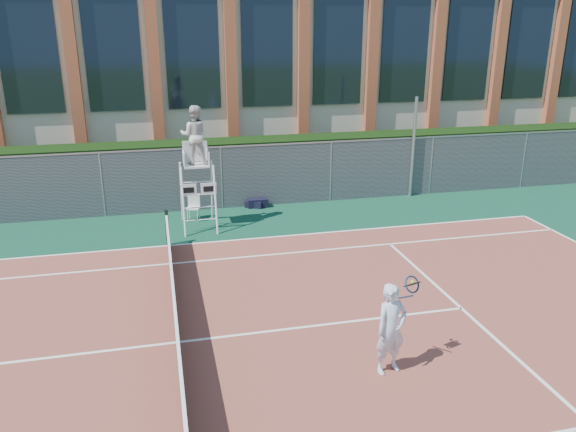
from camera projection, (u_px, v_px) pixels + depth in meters
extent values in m
plane|color=#233814|center=(177.00, 344.00, 11.44)|extent=(120.00, 120.00, 0.00)
cube|color=#0D3A28|center=(175.00, 320.00, 12.36)|extent=(36.00, 20.00, 0.01)
cube|color=brown|center=(177.00, 343.00, 11.43)|extent=(23.77, 10.97, 0.02)
cylinder|color=black|center=(167.00, 228.00, 16.43)|extent=(0.10, 0.10, 1.10)
cube|color=black|center=(176.00, 324.00, 11.29)|extent=(0.03, 11.00, 0.86)
cube|color=white|center=(174.00, 304.00, 11.15)|extent=(0.06, 11.20, 0.07)
cube|color=black|center=(163.00, 173.00, 20.31)|extent=(40.00, 1.40, 2.20)
cube|color=#BCB39C|center=(154.00, 74.00, 26.76)|extent=(44.00, 10.00, 8.00)
cylinder|color=#9EA0A5|center=(413.00, 148.00, 20.85)|extent=(0.12, 0.12, 3.74)
cylinder|color=white|center=(183.00, 203.00, 17.18)|extent=(0.06, 0.59, 2.15)
cylinder|color=white|center=(216.00, 200.00, 17.39)|extent=(0.06, 0.59, 2.15)
cylinder|color=white|center=(181.00, 193.00, 18.19)|extent=(0.06, 0.59, 2.15)
cylinder|color=white|center=(212.00, 191.00, 18.41)|extent=(0.06, 0.59, 2.15)
cube|color=white|center=(196.00, 165.00, 17.47)|extent=(0.77, 0.66, 0.06)
cube|color=white|center=(195.00, 151.00, 17.63)|extent=(0.77, 0.05, 0.66)
cube|color=white|center=(189.00, 190.00, 17.21)|extent=(0.48, 0.03, 0.37)
cube|color=white|center=(209.00, 189.00, 17.34)|extent=(0.48, 0.03, 0.37)
imported|color=silver|center=(195.00, 135.00, 17.22)|extent=(1.00, 0.84, 1.81)
cube|color=silver|center=(193.00, 208.00, 18.61)|extent=(0.49, 0.49, 0.04)
cube|color=silver|center=(194.00, 200.00, 18.71)|extent=(0.40, 0.14, 0.43)
cylinder|color=silver|center=(188.00, 216.00, 18.53)|extent=(0.03, 0.03, 0.40)
cylinder|color=silver|center=(198.00, 216.00, 18.52)|extent=(0.03, 0.03, 0.40)
cylinder|color=silver|center=(190.00, 213.00, 18.84)|extent=(0.03, 0.03, 0.40)
cylinder|color=silver|center=(199.00, 213.00, 18.83)|extent=(0.03, 0.03, 0.40)
cube|color=black|center=(258.00, 203.00, 20.02)|extent=(0.73, 0.31, 0.31)
cube|color=black|center=(254.00, 204.00, 20.00)|extent=(0.65, 0.51, 0.24)
imported|color=silver|center=(391.00, 329.00, 10.22)|extent=(0.72, 0.56, 1.75)
torus|color=#13274A|center=(412.00, 284.00, 10.30)|extent=(0.38, 0.30, 0.30)
sphere|color=#CCE533|center=(413.00, 282.00, 10.51)|extent=(0.07, 0.07, 0.07)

